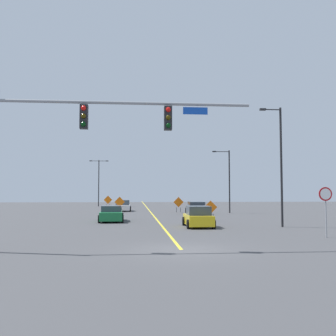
{
  "coord_description": "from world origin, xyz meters",
  "views": [
    {
      "loc": [
        -2.05,
        -16.64,
        2.5
      ],
      "look_at": [
        1.14,
        19.47,
        4.77
      ],
      "focal_mm": 40.98,
      "sensor_mm": 36.0,
      "label": 1
    }
  ],
  "objects_px": {
    "traffic_signal_assembly": "(83,131)",
    "construction_sign_median_far": "(120,203)",
    "street_lamp_near_right": "(99,179)",
    "construction_sign_left_lane": "(211,208)",
    "construction_sign_left_shoulder": "(108,201)",
    "car_yellow_far": "(198,217)",
    "car_black_approaching": "(196,208)",
    "street_lamp_near_left": "(228,178)",
    "stop_sign": "(326,202)",
    "construction_sign_right_lane": "(179,203)",
    "car_green_near": "(111,214)",
    "street_lamp_far_left": "(280,161)",
    "car_white_passing": "(123,206)"
  },
  "relations": [
    {
      "from": "traffic_signal_assembly",
      "to": "construction_sign_median_far",
      "type": "height_order",
      "value": "traffic_signal_assembly"
    },
    {
      "from": "construction_sign_median_far",
      "to": "traffic_signal_assembly",
      "type": "bearing_deg",
      "value": -90.87
    },
    {
      "from": "street_lamp_near_right",
      "to": "construction_sign_left_lane",
      "type": "height_order",
      "value": "street_lamp_near_right"
    },
    {
      "from": "construction_sign_left_shoulder",
      "to": "car_yellow_far",
      "type": "bearing_deg",
      "value": -73.15
    },
    {
      "from": "construction_sign_median_far",
      "to": "car_black_approaching",
      "type": "height_order",
      "value": "construction_sign_median_far"
    },
    {
      "from": "traffic_signal_assembly",
      "to": "street_lamp_near_left",
      "type": "distance_m",
      "value": 31.43
    },
    {
      "from": "stop_sign",
      "to": "street_lamp_near_right",
      "type": "height_order",
      "value": "street_lamp_near_right"
    },
    {
      "from": "traffic_signal_assembly",
      "to": "car_yellow_far",
      "type": "xyz_separation_m",
      "value": [
        6.78,
        10.59,
        -4.44
      ]
    },
    {
      "from": "construction_sign_median_far",
      "to": "stop_sign",
      "type": "bearing_deg",
      "value": -65.38
    },
    {
      "from": "construction_sign_left_shoulder",
      "to": "construction_sign_right_lane",
      "type": "height_order",
      "value": "construction_sign_left_shoulder"
    },
    {
      "from": "stop_sign",
      "to": "car_green_near",
      "type": "height_order",
      "value": "stop_sign"
    },
    {
      "from": "car_black_approaching",
      "to": "street_lamp_far_left",
      "type": "bearing_deg",
      "value": -78.27
    },
    {
      "from": "traffic_signal_assembly",
      "to": "construction_sign_median_far",
      "type": "bearing_deg",
      "value": 89.13
    },
    {
      "from": "stop_sign",
      "to": "construction_sign_median_far",
      "type": "relative_size",
      "value": 1.44
    },
    {
      "from": "stop_sign",
      "to": "car_white_passing",
      "type": "relative_size",
      "value": 0.72
    },
    {
      "from": "construction_sign_right_lane",
      "to": "car_white_passing",
      "type": "bearing_deg",
      "value": 155.6
    },
    {
      "from": "stop_sign",
      "to": "street_lamp_near_left",
      "type": "relative_size",
      "value": 0.37
    },
    {
      "from": "stop_sign",
      "to": "car_white_passing",
      "type": "distance_m",
      "value": 32.59
    },
    {
      "from": "street_lamp_far_left",
      "to": "car_black_approaching",
      "type": "distance_m",
      "value": 17.43
    },
    {
      "from": "stop_sign",
      "to": "traffic_signal_assembly",
      "type": "bearing_deg",
      "value": -164.07
    },
    {
      "from": "traffic_signal_assembly",
      "to": "construction_sign_right_lane",
      "type": "bearing_deg",
      "value": 75.92
    },
    {
      "from": "construction_sign_left_lane",
      "to": "car_black_approaching",
      "type": "bearing_deg",
      "value": 87.68
    },
    {
      "from": "construction_sign_left_shoulder",
      "to": "car_yellow_far",
      "type": "xyz_separation_m",
      "value": [
        8.22,
        -27.15,
        -0.58
      ]
    },
    {
      "from": "traffic_signal_assembly",
      "to": "construction_sign_median_far",
      "type": "relative_size",
      "value": 5.73
    },
    {
      "from": "street_lamp_near_left",
      "to": "car_yellow_far",
      "type": "xyz_separation_m",
      "value": [
        -6.63,
        -17.82,
        -3.49
      ]
    },
    {
      "from": "car_black_approaching",
      "to": "stop_sign",
      "type": "bearing_deg",
      "value": -81.53
    },
    {
      "from": "street_lamp_near_left",
      "to": "car_black_approaching",
      "type": "height_order",
      "value": "street_lamp_near_left"
    },
    {
      "from": "stop_sign",
      "to": "car_black_approaching",
      "type": "relative_size",
      "value": 0.63
    },
    {
      "from": "construction_sign_right_lane",
      "to": "stop_sign",
      "type": "bearing_deg",
      "value": -79.57
    },
    {
      "from": "stop_sign",
      "to": "street_lamp_far_left",
      "type": "height_order",
      "value": "street_lamp_far_left"
    },
    {
      "from": "street_lamp_near_left",
      "to": "construction_sign_median_far",
      "type": "relative_size",
      "value": 3.88
    },
    {
      "from": "stop_sign",
      "to": "construction_sign_left_shoulder",
      "type": "xyz_separation_m",
      "value": [
        -14.14,
        34.12,
        -0.68
      ]
    },
    {
      "from": "construction_sign_median_far",
      "to": "car_black_approaching",
      "type": "relative_size",
      "value": 0.44
    },
    {
      "from": "car_white_passing",
      "to": "car_green_near",
      "type": "height_order",
      "value": "car_white_passing"
    },
    {
      "from": "construction_sign_right_lane",
      "to": "traffic_signal_assembly",
      "type": "bearing_deg",
      "value": -104.08
    },
    {
      "from": "construction_sign_left_shoulder",
      "to": "construction_sign_right_lane",
      "type": "relative_size",
      "value": 1.05
    },
    {
      "from": "construction_sign_right_lane",
      "to": "car_yellow_far",
      "type": "bearing_deg",
      "value": -92.62
    },
    {
      "from": "construction_sign_left_lane",
      "to": "construction_sign_left_shoulder",
      "type": "relative_size",
      "value": 0.89
    },
    {
      "from": "car_white_passing",
      "to": "street_lamp_far_left",
      "type": "bearing_deg",
      "value": -63.25
    },
    {
      "from": "street_lamp_near_left",
      "to": "car_green_near",
      "type": "distance_m",
      "value": 18.09
    },
    {
      "from": "car_green_near",
      "to": "construction_sign_right_lane",
      "type": "bearing_deg",
      "value": 62.54
    },
    {
      "from": "car_black_approaching",
      "to": "construction_sign_left_shoulder",
      "type": "bearing_deg",
      "value": 134.2
    },
    {
      "from": "street_lamp_near_left",
      "to": "car_white_passing",
      "type": "xyz_separation_m",
      "value": [
        -12.68,
        5.5,
        -3.53
      ]
    },
    {
      "from": "street_lamp_near_right",
      "to": "construction_sign_left_shoulder",
      "type": "relative_size",
      "value": 4.07
    },
    {
      "from": "street_lamp_near_right",
      "to": "construction_sign_left_shoulder",
      "type": "height_order",
      "value": "street_lamp_near_right"
    },
    {
      "from": "construction_sign_median_far",
      "to": "car_white_passing",
      "type": "height_order",
      "value": "construction_sign_median_far"
    },
    {
      "from": "construction_sign_left_lane",
      "to": "car_green_near",
      "type": "distance_m",
      "value": 8.56
    },
    {
      "from": "traffic_signal_assembly",
      "to": "street_lamp_near_right",
      "type": "relative_size",
      "value": 1.37
    },
    {
      "from": "street_lamp_near_left",
      "to": "car_yellow_far",
      "type": "relative_size",
      "value": 1.96
    },
    {
      "from": "construction_sign_left_lane",
      "to": "construction_sign_right_lane",
      "type": "distance_m",
      "value": 14.51
    }
  ]
}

